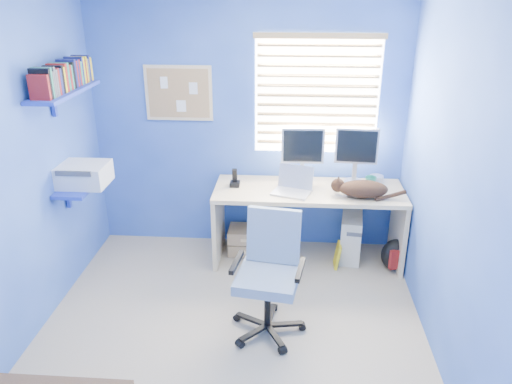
# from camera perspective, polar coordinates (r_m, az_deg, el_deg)

# --- Properties ---
(floor) EXTENTS (3.00, 3.20, 0.00)m
(floor) POSITION_cam_1_polar(r_m,az_deg,el_deg) (3.97, -2.95, -16.41)
(floor) COLOR tan
(floor) RESTS_ON ground
(wall_back) EXTENTS (3.00, 0.01, 2.50)m
(wall_back) POSITION_cam_1_polar(r_m,az_deg,el_deg) (4.84, -0.97, 7.68)
(wall_back) COLOR #2B4CA9
(wall_back) RESTS_ON ground
(wall_front) EXTENTS (3.00, 0.01, 2.50)m
(wall_front) POSITION_cam_1_polar(r_m,az_deg,el_deg) (1.97, -9.53, -17.33)
(wall_front) COLOR #2B4CA9
(wall_front) RESTS_ON ground
(wall_left) EXTENTS (0.01, 3.20, 2.50)m
(wall_left) POSITION_cam_1_polar(r_m,az_deg,el_deg) (3.82, -26.31, 1.08)
(wall_left) COLOR #2B4CA9
(wall_left) RESTS_ON ground
(wall_right) EXTENTS (0.01, 3.20, 2.50)m
(wall_right) POSITION_cam_1_polar(r_m,az_deg,el_deg) (3.48, 21.95, -0.18)
(wall_right) COLOR #2B4CA9
(wall_right) RESTS_ON ground
(desk) EXTENTS (1.76, 0.65, 0.74)m
(desk) POSITION_cam_1_polar(r_m,az_deg,el_deg) (4.81, 5.89, -3.74)
(desk) COLOR #D4B576
(desk) RESTS_ON floor
(laptop) EXTENTS (0.40, 0.35, 0.22)m
(laptop) POSITION_cam_1_polar(r_m,az_deg,el_deg) (4.51, 4.09, 1.13)
(laptop) COLOR silver
(laptop) RESTS_ON desk
(monitor_left) EXTENTS (0.40, 0.13, 0.54)m
(monitor_left) POSITION_cam_1_polar(r_m,az_deg,el_deg) (4.73, 5.33, 4.19)
(monitor_left) COLOR silver
(monitor_left) RESTS_ON desk
(monitor_right) EXTENTS (0.41, 0.15, 0.54)m
(monitor_right) POSITION_cam_1_polar(r_m,az_deg,el_deg) (4.80, 11.32, 4.09)
(monitor_right) COLOR silver
(monitor_right) RESTS_ON desk
(phone) EXTENTS (0.09, 0.11, 0.17)m
(phone) POSITION_cam_1_polar(r_m,az_deg,el_deg) (4.69, -2.45, 1.68)
(phone) COLOR black
(phone) RESTS_ON desk
(mug) EXTENTS (0.10, 0.09, 0.10)m
(mug) POSITION_cam_1_polar(r_m,az_deg,el_deg) (4.79, 12.96, 1.13)
(mug) COLOR #1F8466
(mug) RESTS_ON desk
(cd_spindle) EXTENTS (0.13, 0.13, 0.07)m
(cd_spindle) POSITION_cam_1_polar(r_m,az_deg,el_deg) (4.92, 13.60, 1.45)
(cd_spindle) COLOR silver
(cd_spindle) RESTS_ON desk
(cat) EXTENTS (0.47, 0.31, 0.16)m
(cat) POSITION_cam_1_polar(r_m,az_deg,el_deg) (4.54, 12.18, 0.33)
(cat) COLOR black
(cat) RESTS_ON desk
(tower_pc) EXTENTS (0.24, 0.46, 0.45)m
(tower_pc) POSITION_cam_1_polar(r_m,az_deg,el_deg) (4.98, 10.78, -4.95)
(tower_pc) COLOR beige
(tower_pc) RESTS_ON floor
(drawer_boxes) EXTENTS (0.35, 0.28, 0.27)m
(drawer_boxes) POSITION_cam_1_polar(r_m,az_deg,el_deg) (5.02, -1.09, -5.49)
(drawer_boxes) COLOR tan
(drawer_boxes) RESTS_ON floor
(yellow_book) EXTENTS (0.03, 0.17, 0.24)m
(yellow_book) POSITION_cam_1_polar(r_m,az_deg,el_deg) (4.84, 9.28, -7.12)
(yellow_book) COLOR yellow
(yellow_book) RESTS_ON floor
(backpack) EXTENTS (0.32, 0.28, 0.32)m
(backpack) POSITION_cam_1_polar(r_m,az_deg,el_deg) (4.89, 15.66, -6.93)
(backpack) COLOR black
(backpack) RESTS_ON floor
(office_chair) EXTENTS (0.63, 0.63, 0.95)m
(office_chair) POSITION_cam_1_polar(r_m,az_deg,el_deg) (3.87, 1.48, -11.05)
(office_chair) COLOR black
(office_chair) RESTS_ON floor
(window_blinds) EXTENTS (1.15, 0.05, 1.10)m
(window_blinds) POSITION_cam_1_polar(r_m,az_deg,el_deg) (4.73, 6.98, 10.89)
(window_blinds) COLOR white
(window_blinds) RESTS_ON ground
(corkboard) EXTENTS (0.64, 0.02, 0.52)m
(corkboard) POSITION_cam_1_polar(r_m,az_deg,el_deg) (4.85, -8.83, 11.10)
(corkboard) COLOR #D4B576
(corkboard) RESTS_ON ground
(wall_shelves) EXTENTS (0.42, 0.90, 1.05)m
(wall_shelves) POSITION_cam_1_polar(r_m,az_deg,el_deg) (4.33, -20.30, 6.98)
(wall_shelves) COLOR #2339B4
(wall_shelves) RESTS_ON ground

